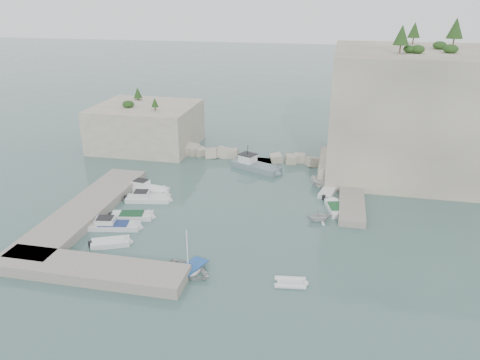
% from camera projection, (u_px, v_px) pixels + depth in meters
% --- Properties ---
extents(ground, '(400.00, 400.00, 0.00)m').
position_uv_depth(ground, '(229.00, 224.00, 52.41)').
color(ground, '#456762').
rests_on(ground, ground).
extents(cliff_east, '(26.00, 22.00, 17.00)m').
position_uv_depth(cliff_east, '(425.00, 112.00, 65.61)').
color(cliff_east, beige).
rests_on(cliff_east, ground).
extents(cliff_terrace, '(8.00, 10.00, 2.50)m').
position_uv_depth(cliff_terrace, '(348.00, 168.00, 65.73)').
color(cliff_terrace, beige).
rests_on(cliff_terrace, ground).
extents(outcrop_west, '(16.00, 14.00, 7.00)m').
position_uv_depth(outcrop_west, '(147.00, 126.00, 77.67)').
color(outcrop_west, beige).
rests_on(outcrop_west, ground).
extents(quay_west, '(5.00, 24.00, 1.10)m').
position_uv_depth(quay_west, '(85.00, 210.00, 54.61)').
color(quay_west, '#9E9689').
rests_on(quay_west, ground).
extents(quay_south, '(18.00, 4.00, 1.10)m').
position_uv_depth(quay_south, '(91.00, 270.00, 42.82)').
color(quay_south, '#9E9689').
rests_on(quay_south, ground).
extents(ledge_east, '(3.00, 16.00, 0.80)m').
position_uv_depth(ledge_east, '(352.00, 196.00, 58.70)').
color(ledge_east, '#9E9689').
rests_on(ledge_east, ground).
extents(breakwater, '(28.00, 3.00, 1.40)m').
position_uv_depth(breakwater, '(255.00, 156.00, 72.29)').
color(breakwater, beige).
rests_on(breakwater, ground).
extents(motorboat_a, '(6.68, 3.08, 1.40)m').
position_uv_depth(motorboat_a, '(147.00, 190.00, 61.39)').
color(motorboat_a, white).
rests_on(motorboat_a, ground).
extents(motorboat_b, '(6.22, 3.03, 1.40)m').
position_uv_depth(motorboat_b, '(148.00, 201.00, 58.30)').
color(motorboat_b, silver).
rests_on(motorboat_b, ground).
extents(motorboat_c, '(5.51, 2.91, 0.70)m').
position_uv_depth(motorboat_c, '(132.00, 218.00, 53.90)').
color(motorboat_c, silver).
rests_on(motorboat_c, ground).
extents(motorboat_d, '(6.61, 3.09, 1.40)m').
position_uv_depth(motorboat_d, '(114.00, 228.00, 51.54)').
color(motorboat_d, silver).
rests_on(motorboat_d, ground).
extents(motorboat_e, '(4.56, 3.30, 0.70)m').
position_uv_depth(motorboat_e, '(111.00, 245.00, 48.13)').
color(motorboat_e, silver).
rests_on(motorboat_e, ground).
extents(rowboat, '(5.66, 4.86, 0.99)m').
position_uv_depth(rowboat, '(188.00, 273.00, 43.25)').
color(rowboat, silver).
rests_on(rowboat, ground).
extents(inflatable_dinghy, '(3.20, 1.84, 0.44)m').
position_uv_depth(inflatable_dinghy, '(290.00, 284.00, 41.65)').
color(inflatable_dinghy, silver).
rests_on(inflatable_dinghy, ground).
extents(tender_east_a, '(3.54, 3.32, 1.50)m').
position_uv_depth(tender_east_a, '(319.00, 221.00, 53.23)').
color(tender_east_a, silver).
rests_on(tender_east_a, ground).
extents(tender_east_b, '(2.90, 5.27, 0.70)m').
position_uv_depth(tender_east_b, '(335.00, 210.00, 55.73)').
color(tender_east_b, white).
rests_on(tender_east_b, ground).
extents(tender_east_c, '(2.67, 5.37, 0.70)m').
position_uv_depth(tender_east_c, '(328.00, 193.00, 60.64)').
color(tender_east_c, silver).
rests_on(tender_east_c, ground).
extents(tender_east_d, '(4.41, 2.51, 1.61)m').
position_uv_depth(tender_east_d, '(325.00, 187.00, 62.41)').
color(tender_east_d, silver).
rests_on(tender_east_d, ground).
extents(work_boat, '(8.64, 5.74, 2.20)m').
position_uv_depth(work_boat, '(256.00, 169.00, 68.65)').
color(work_boat, slate).
rests_on(work_boat, ground).
extents(rowboat_mast, '(0.10, 0.10, 4.20)m').
position_uv_depth(rowboat_mast, '(187.00, 249.00, 42.28)').
color(rowboat_mast, white).
rests_on(rowboat_mast, rowboat).
extents(vegetation, '(53.48, 13.88, 13.40)m').
position_uv_depth(vegetation, '(394.00, 41.00, 64.37)').
color(vegetation, '#1E4219').
rests_on(vegetation, ground).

